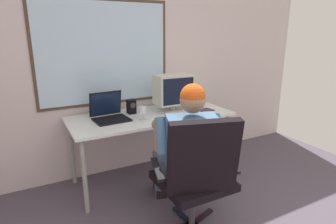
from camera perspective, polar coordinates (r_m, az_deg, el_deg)
wall_rear at (r=3.19m, az=-5.75°, el=10.87°), size 4.53×0.08×2.51m
desk at (r=2.91m, az=-3.42°, el=-1.67°), size 1.64×0.70×0.71m
office_chair at (r=2.12m, az=5.98°, el=-11.99°), size 0.68×0.63×0.98m
person_seated at (r=2.33m, az=3.77°, el=-7.57°), size 0.65×0.87×1.17m
crt_monitor at (r=2.96m, az=1.10°, el=4.39°), size 0.39×0.24×0.39m
laptop at (r=2.79m, az=-11.82°, el=-0.02°), size 0.34×0.33×0.26m
wine_glass at (r=2.69m, az=-5.13°, el=0.27°), size 0.07×0.07×0.14m
desk_speaker at (r=2.94m, az=-7.39°, el=1.11°), size 0.08×0.09×0.15m
cd_case at (r=3.06m, az=7.68°, el=0.35°), size 0.17×0.15×0.01m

